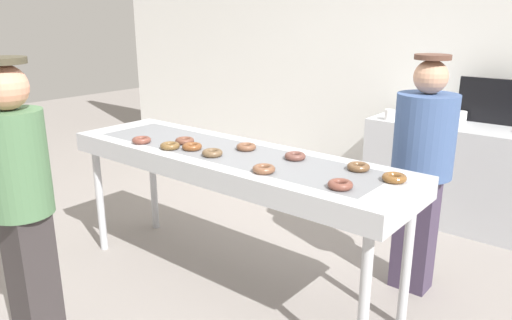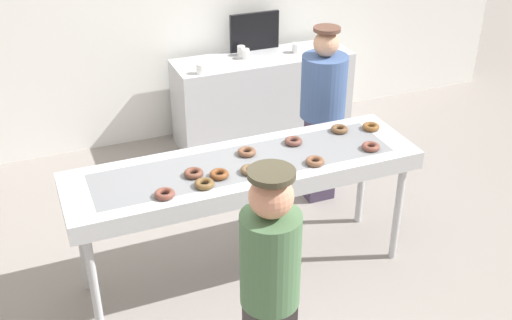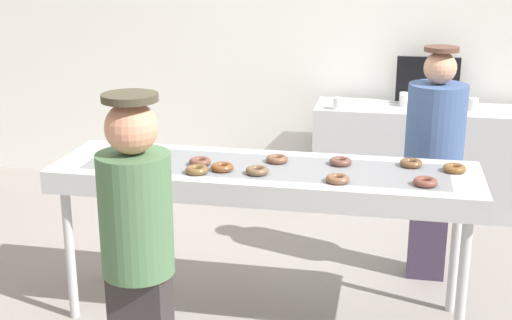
% 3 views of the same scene
% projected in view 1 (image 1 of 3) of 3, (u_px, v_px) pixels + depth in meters
% --- Properties ---
extents(ground_plane, '(16.00, 16.00, 0.00)m').
position_uv_depth(ground_plane, '(232.00, 282.00, 3.35)').
color(ground_plane, gray).
extents(back_wall, '(8.00, 0.12, 3.38)m').
position_uv_depth(back_wall, '(398.00, 23.00, 4.69)').
color(back_wall, white).
rests_on(back_wall, ground).
extents(fryer_conveyor, '(2.42, 0.68, 0.93)m').
position_uv_depth(fryer_conveyor, '(230.00, 163.00, 3.11)').
color(fryer_conveyor, '#B7BABF').
rests_on(fryer_conveyor, ground).
extents(chocolate_donut_0, '(0.17, 0.17, 0.04)m').
position_uv_depth(chocolate_donut_0, '(142.00, 140.00, 3.29)').
color(chocolate_donut_0, brown).
rests_on(chocolate_donut_0, fryer_conveyor).
extents(chocolate_donut_1, '(0.17, 0.17, 0.04)m').
position_uv_depth(chocolate_donut_1, '(246.00, 147.00, 3.12)').
color(chocolate_donut_1, brown).
rests_on(chocolate_donut_1, fryer_conveyor).
extents(chocolate_donut_2, '(0.18, 0.18, 0.04)m').
position_uv_depth(chocolate_donut_2, '(264.00, 169.00, 2.67)').
color(chocolate_donut_2, brown).
rests_on(chocolate_donut_2, fryer_conveyor).
extents(chocolate_donut_3, '(0.18, 0.18, 0.04)m').
position_uv_depth(chocolate_donut_3, '(192.00, 147.00, 3.13)').
color(chocolate_donut_3, brown).
rests_on(chocolate_donut_3, fryer_conveyor).
extents(chocolate_donut_4, '(0.18, 0.18, 0.04)m').
position_uv_depth(chocolate_donut_4, '(212.00, 153.00, 2.99)').
color(chocolate_donut_4, brown).
rests_on(chocolate_donut_4, fryer_conveyor).
extents(chocolate_donut_5, '(0.18, 0.18, 0.04)m').
position_uv_depth(chocolate_donut_5, '(394.00, 178.00, 2.53)').
color(chocolate_donut_5, brown).
rests_on(chocolate_donut_5, fryer_conveyor).
extents(chocolate_donut_6, '(0.14, 0.14, 0.04)m').
position_uv_depth(chocolate_donut_6, '(358.00, 167.00, 2.71)').
color(chocolate_donut_6, brown).
rests_on(chocolate_donut_6, fryer_conveyor).
extents(chocolate_donut_7, '(0.16, 0.16, 0.04)m').
position_uv_depth(chocolate_donut_7, '(340.00, 185.00, 2.43)').
color(chocolate_donut_7, brown).
rests_on(chocolate_donut_7, fryer_conveyor).
extents(chocolate_donut_8, '(0.14, 0.14, 0.04)m').
position_uv_depth(chocolate_donut_8, '(295.00, 156.00, 2.92)').
color(chocolate_donut_8, brown).
rests_on(chocolate_donut_8, fryer_conveyor).
extents(chocolate_donut_9, '(0.18, 0.18, 0.04)m').
position_uv_depth(chocolate_donut_9, '(185.00, 141.00, 3.27)').
color(chocolate_donut_9, brown).
rests_on(chocolate_donut_9, fryer_conveyor).
extents(chocolate_donut_10, '(0.17, 0.17, 0.04)m').
position_uv_depth(chocolate_donut_10, '(170.00, 146.00, 3.15)').
color(chocolate_donut_10, brown).
rests_on(chocolate_donut_10, fryer_conveyor).
extents(worker_baker, '(0.37, 0.37, 1.54)m').
position_uv_depth(worker_baker, '(422.00, 160.00, 3.05)').
color(worker_baker, '#3F324A').
rests_on(worker_baker, ground).
extents(customer_waiting, '(0.31, 0.31, 1.58)m').
position_uv_depth(customer_waiting, '(22.00, 202.00, 2.41)').
color(customer_waiting, '#332E2E').
rests_on(customer_waiting, ground).
extents(prep_counter, '(1.79, 0.55, 0.88)m').
position_uv_depth(prep_counter, '(473.00, 178.00, 4.13)').
color(prep_counter, '#B7BABF').
rests_on(prep_counter, ground).
extents(paper_cup_0, '(0.08, 0.08, 0.10)m').
position_uv_depth(paper_cup_0, '(462.00, 117.00, 4.19)').
color(paper_cup_0, white).
rests_on(paper_cup_0, prep_counter).
extents(paper_cup_2, '(0.08, 0.08, 0.10)m').
position_uv_depth(paper_cup_2, '(459.00, 119.00, 4.11)').
color(paper_cup_2, white).
rests_on(paper_cup_2, prep_counter).
extents(paper_cup_3, '(0.08, 0.08, 0.10)m').
position_uv_depth(paper_cup_3, '(389.00, 115.00, 4.27)').
color(paper_cup_3, white).
rests_on(paper_cup_3, prep_counter).
extents(menu_display, '(0.52, 0.04, 0.38)m').
position_uv_depth(menu_display, '(490.00, 101.00, 4.11)').
color(menu_display, black).
rests_on(menu_display, prep_counter).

